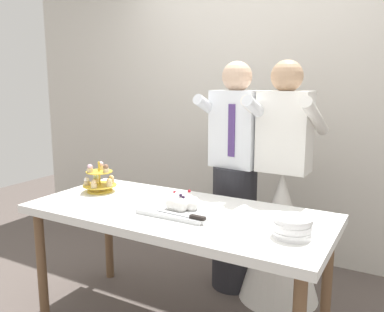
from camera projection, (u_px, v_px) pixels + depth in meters
The scene contains 7 objects.
rear_wall at pixel (262, 90), 3.46m from camera, with size 5.20×0.10×2.90m, color beige.
dessert_table at pixel (177, 222), 2.37m from camera, with size 1.80×0.80×0.78m.
cupcake_stand at pixel (100, 180), 2.73m from camera, with size 0.23×0.23×0.21m.
main_cake_tray at pixel (181, 205), 2.31m from camera, with size 0.44×0.31×0.13m.
plate_stack at pixel (292, 227), 1.94m from camera, with size 0.19×0.19×0.10m.
person_groom at pixel (235, 190), 2.90m from camera, with size 0.51×0.54×1.66m.
person_bride at pixel (281, 219), 2.77m from camera, with size 0.56×0.56×1.66m.
Camera 1 is at (1.19, -1.92, 1.52)m, focal length 37.38 mm.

